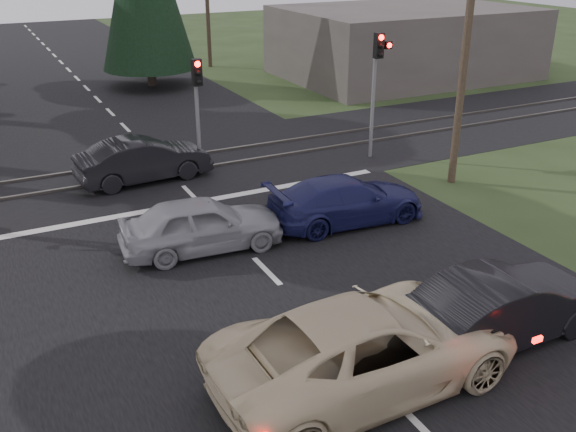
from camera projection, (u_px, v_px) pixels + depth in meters
ground at (325, 330)px, 13.96m from camera, size 120.00×120.00×0.00m
road at (181, 184)px, 22.13m from camera, size 14.00×100.00×0.01m
rail_corridor at (164, 167)px, 23.77m from camera, size 120.00×8.00×0.01m
stop_line at (199, 202)px, 20.66m from camera, size 13.00×0.35×0.00m
rail_near at (171, 172)px, 23.10m from camera, size 120.00×0.12×0.10m
rail_far at (158, 160)px, 24.40m from camera, size 120.00×0.12×0.10m
traffic_signal_right at (378, 71)px, 23.48m from camera, size 0.68×0.48×4.70m
traffic_signal_center at (198, 97)px, 21.97m from camera, size 0.32×0.48×4.10m
utility_pole_near at (466, 43)px, 20.47m from camera, size 1.80×0.26×9.00m
building_right at (404, 42)px, 38.56m from camera, size 14.00×10.00×4.00m
cream_coupe at (367, 346)px, 11.99m from camera, size 6.17×2.96×1.69m
dark_hatchback at (503, 306)px, 13.39m from camera, size 4.73×1.71×1.55m
silver_car at (202, 224)px, 17.26m from camera, size 4.52×2.13×1.49m
blue_sedan at (346, 200)px, 18.96m from camera, size 4.91×2.20×1.40m
dark_car_far at (144, 160)px, 22.18m from camera, size 4.69×1.94×1.51m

